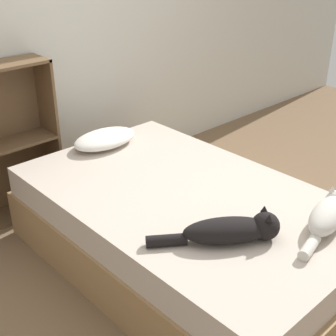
% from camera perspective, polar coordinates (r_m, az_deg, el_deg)
% --- Properties ---
extents(ground_plane, '(8.00, 8.00, 0.00)m').
position_cam_1_polar(ground_plane, '(2.93, 2.07, -11.43)').
color(ground_plane, brown).
extents(wall_back, '(8.00, 0.06, 2.50)m').
position_cam_1_polar(wall_back, '(3.48, -14.78, 16.65)').
color(wall_back, silver).
rests_on(wall_back, ground_plane).
extents(bed, '(1.24, 2.03, 0.49)m').
position_cam_1_polar(bed, '(2.79, 2.15, -7.49)').
color(bed, '#99754C').
rests_on(bed, ground_plane).
extents(pillow, '(0.47, 0.29, 0.10)m').
position_cam_1_polar(pillow, '(3.24, -7.70, 3.54)').
color(pillow, white).
rests_on(pillow, bed).
extents(cat_light, '(0.55, 0.23, 0.15)m').
position_cam_1_polar(cat_light, '(2.48, 19.03, -5.32)').
color(cat_light, beige).
rests_on(cat_light, bed).
extents(cat_dark, '(0.55, 0.44, 0.16)m').
position_cam_1_polar(cat_dark, '(2.25, 7.97, -7.47)').
color(cat_dark, black).
rests_on(cat_dark, bed).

